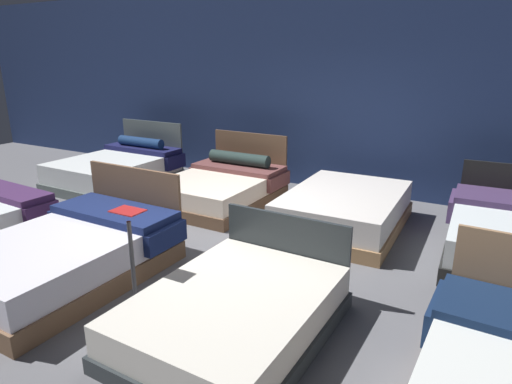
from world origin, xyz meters
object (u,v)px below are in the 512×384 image
Objects in this scene: bed_4 at (118,169)px; bed_1 at (70,254)px; bed_2 at (236,312)px; bed_5 at (222,187)px; bed_6 at (344,210)px; price_sign at (133,272)px.

bed_1 is at bearing -51.20° from bed_4.
bed_2 is at bearing -0.04° from bed_1.
bed_5 is at bearing 126.51° from bed_2.
price_sign is (-1.05, -2.95, 0.13)m from bed_6.
bed_1 reaches higher than price_sign.
bed_5 is (2.29, 0.02, -0.02)m from bed_4.
bed_1 is 1.10× the size of bed_2.
bed_4 reaches higher than bed_1.
bed_4 is 1.01× the size of bed_6.
bed_6 is 2.14× the size of price_sign.
bed_5 is 2.09m from bed_6.
bed_6 is (2.11, 2.81, -0.02)m from bed_1.
bed_1 is 2.92m from bed_5.
bed_4 is at bearing -178.52° from bed_5.
bed_1 is at bearing -89.47° from bed_5.
bed_1 is 2.09m from bed_2.
bed_6 is at bearing 53.88° from bed_1.
bed_5 is at bearing 176.20° from bed_6.
bed_1 is 1.08× the size of bed_5.
bed_4 is at bearing 137.47° from price_sign.
bed_5 is 0.96× the size of bed_6.
bed_1 is 3.51m from bed_6.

